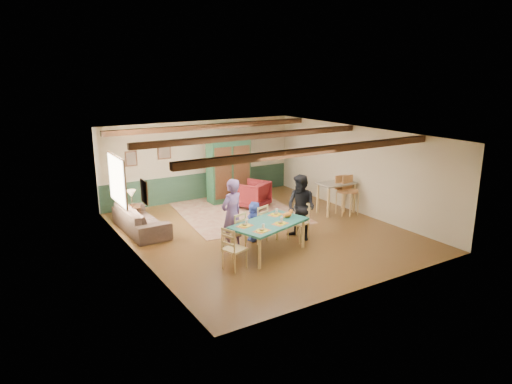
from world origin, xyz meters
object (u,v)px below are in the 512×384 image
bar_stool_left (344,196)px  counter_table (336,198)px  person_woman (301,208)px  cat (287,214)px  armoire (229,169)px  end_table (133,215)px  dining_table (269,238)px  dining_chair_end_left (235,248)px  armchair (253,194)px  dining_chair_end_right (298,222)px  bar_stool_right (351,196)px  person_man (232,215)px  person_child (254,221)px  sofa (141,219)px  table_lamp (132,198)px  dining_chair_far_right (257,223)px  dining_chair_far_left (234,231)px

bar_stool_left → counter_table: bearing=113.8°
person_woman → cat: (-0.67, -0.32, 0.02)m
armoire → end_table: size_ratio=4.17×
dining_table → dining_chair_end_left: 1.21m
armoire → armchair: bearing=-72.9°
dining_chair_end_right → bar_stool_right: size_ratio=0.82×
cat → armoire: armoire is taller
person_man → counter_table: (4.24, 1.00, -0.42)m
dining_table → person_child: (0.15, 0.93, 0.13)m
cat → bar_stool_right: bearing=3.0°
sofa → bar_stool_left: bar_stool_left is taller
dining_chair_end_left → bar_stool_right: size_ratio=0.82×
person_child → bar_stool_left: 3.56m
person_man → table_lamp: bearing=-82.3°
dining_chair_end_left → end_table: size_ratio=1.88×
cat → armchair: cat is taller
cat → bar_stool_right: 3.49m
dining_table → armoire: (1.37, 4.60, 0.72)m
sofa → bar_stool_left: 6.11m
person_woman → armchair: bearing=155.0°
dining_chair_far_right → armchair: size_ratio=1.05×
person_child → table_lamp: size_ratio=2.17×
dining_table → bar_stool_left: (3.68, 1.42, 0.21)m
dining_chair_far_right → armchair: (1.50, 2.70, -0.07)m
armchair → cat: bearing=44.2°
person_woman → person_child: (-1.10, 0.54, -0.34)m
armoire → bar_stool_right: 4.18m
dining_chair_far_right → person_man: (-0.83, -0.17, 0.41)m
dining_chair_end_left → end_table: (-1.01, 4.28, -0.23)m
dining_chair_far_right → dining_table: bearing=60.9°
dining_chair_far_left → end_table: size_ratio=1.88×
dining_chair_end_left → armchair: 4.83m
dining_table → sofa: (-2.15, 3.21, -0.05)m
counter_table → bar_stool_right: size_ratio=0.96×
dining_chair_far_left → sofa: size_ratio=0.42×
person_child → end_table: (-2.31, 2.99, -0.26)m
dining_chair_far_left → sofa: bearing=-77.0°
dining_table → counter_table: (3.59, 1.67, 0.09)m
bar_stool_right → dining_chair_end_left: bearing=-161.7°
dining_chair_end_left → person_child: bearing=-62.7°
end_table → counter_table: 6.18m
armoire → dining_table: bearing=-105.7°
counter_table → person_woman: bearing=-151.2°
dining_chair_end_left → counter_table: dining_chair_end_left is taller
dining_chair_far_left → armchair: bearing=-145.3°
armoire → armchair: 1.29m
dining_chair_end_left → sofa: size_ratio=0.42×
end_table → bar_stool_right: bar_stool_right is taller
cat → dining_chair_far_right: bearing=100.4°
person_man → person_woman: (1.90, -0.29, -0.04)m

